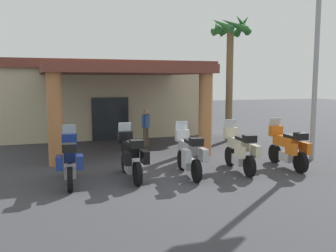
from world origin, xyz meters
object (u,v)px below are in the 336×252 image
(motorcycle_cream, at_px, (240,150))
(motorcycle_orange, at_px, (288,147))
(pedestrian, at_px, (146,125))
(palm_tree_near_portico, at_px, (230,46))
(motorcycle_blue, at_px, (70,160))
(roadside_sign, at_px, (318,27))
(motel_building, at_px, (101,96))
(motorcycle_black, at_px, (131,156))
(motorcycle_silver, at_px, (189,153))

(motorcycle_cream, height_order, motorcycle_orange, same)
(motorcycle_cream, relative_size, motorcycle_orange, 1.00)
(motorcycle_orange, xyz_separation_m, pedestrian, (-3.45, 5.56, 0.26))
(motorcycle_orange, relative_size, pedestrian, 1.33)
(pedestrian, relative_size, palm_tree_near_portico, 0.28)
(pedestrian, bearing_deg, motorcycle_blue, -71.66)
(motorcycle_blue, height_order, roadside_sign, roadside_sign)
(motel_building, distance_m, palm_tree_near_portico, 7.71)
(motorcycle_black, distance_m, motorcycle_orange, 5.31)
(motorcycle_orange, distance_m, palm_tree_near_portico, 6.96)
(motel_building, relative_size, motorcycle_blue, 5.37)
(motorcycle_black, relative_size, roadside_sign, 0.30)
(motorcycle_blue, xyz_separation_m, palm_tree_near_portico, (7.82, 5.58, 3.84))
(motel_building, height_order, roadside_sign, roadside_sign)
(motorcycle_silver, bearing_deg, motorcycle_black, 88.17)
(motorcycle_blue, relative_size, motorcycle_black, 1.00)
(motorcycle_cream, height_order, palm_tree_near_portico, palm_tree_near_portico)
(motorcycle_silver, relative_size, palm_tree_near_portico, 0.37)
(motorcycle_black, relative_size, motorcycle_silver, 1.00)
(motorcycle_cream, distance_m, palm_tree_near_portico, 7.31)
(motorcycle_blue, xyz_separation_m, roadside_sign, (8.79, 0.71, 4.14))
(motorcycle_cream, bearing_deg, motel_building, 21.01)
(motorcycle_blue, distance_m, motorcycle_orange, 7.08)
(palm_tree_near_portico, relative_size, roadside_sign, 0.83)
(motorcycle_black, relative_size, pedestrian, 1.33)
(motorcycle_orange, height_order, pedestrian, pedestrian)
(palm_tree_near_portico, distance_m, roadside_sign, 4.97)
(motorcycle_blue, distance_m, motorcycle_black, 1.77)
(roadside_sign, bearing_deg, motorcycle_blue, -175.36)
(pedestrian, bearing_deg, motorcycle_cream, -20.64)
(motel_building, height_order, motorcycle_cream, motel_building)
(motorcycle_silver, xyz_separation_m, roadside_sign, (5.25, 0.86, 4.14))
(motel_building, xyz_separation_m, palm_tree_near_portico, (5.48, -4.81, 2.49))
(motorcycle_blue, distance_m, roadside_sign, 9.74)
(motel_building, distance_m, motorcycle_silver, 10.69)
(motorcycle_orange, xyz_separation_m, roadside_sign, (1.71, 0.89, 4.14))
(motorcycle_cream, xyz_separation_m, motorcycle_orange, (1.77, -0.07, 0.00))
(motorcycle_blue, relative_size, palm_tree_near_portico, 0.37)
(motorcycle_orange, xyz_separation_m, palm_tree_near_portico, (0.75, 5.76, 3.84))
(motorcycle_silver, distance_m, motorcycle_orange, 3.54)
(pedestrian, xyz_separation_m, roadside_sign, (5.16, -4.67, 3.88))
(motorcycle_black, height_order, palm_tree_near_portico, palm_tree_near_portico)
(motorcycle_black, relative_size, palm_tree_near_portico, 0.37)
(motorcycle_blue, height_order, motorcycle_cream, same)
(motorcycle_silver, bearing_deg, motorcycle_orange, -86.09)
(palm_tree_near_portico, height_order, roadside_sign, roadside_sign)
(motel_building, height_order, motorcycle_orange, motel_building)
(roadside_sign, bearing_deg, motorcycle_black, -174.53)
(motorcycle_orange, height_order, roadside_sign, roadside_sign)
(motorcycle_cream, bearing_deg, pedestrian, 22.27)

